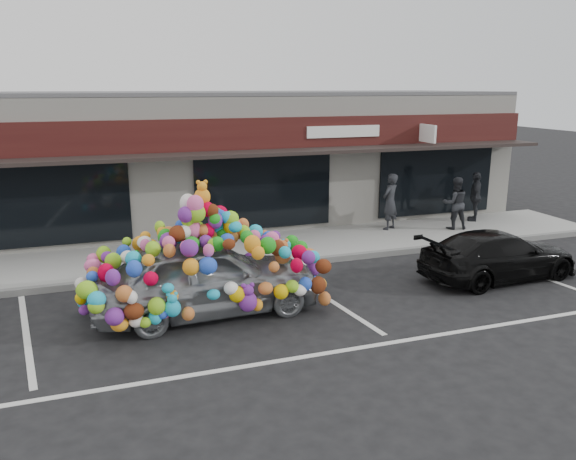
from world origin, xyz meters
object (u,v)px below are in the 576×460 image
object	(u,v)px
toy_car	(206,268)
pedestrian_a	(390,202)
pedestrian_c	(475,196)
pedestrian_b	(455,203)
black_sedan	(499,255)

from	to	relation	value
toy_car	pedestrian_a	bearing A→B (deg)	-58.63
pedestrian_a	pedestrian_c	bearing A→B (deg)	151.64
pedestrian_b	toy_car	bearing A→B (deg)	36.56
black_sedan	pedestrian_c	bearing A→B (deg)	-34.41
toy_car	pedestrian_c	bearing A→B (deg)	-67.64
black_sedan	pedestrian_a	distance (m)	4.62
toy_car	pedestrian_c	xyz separation A→B (m)	(9.84, 4.54, 0.01)
toy_car	black_sedan	distance (m)	7.02
pedestrian_a	pedestrian_b	bearing A→B (deg)	132.32
toy_car	pedestrian_c	world-z (taller)	toy_car
pedestrian_a	black_sedan	bearing A→B (deg)	64.55
black_sedan	pedestrian_b	size ratio (longest dim) A/B	2.44
black_sedan	pedestrian_c	world-z (taller)	pedestrian_c
black_sedan	toy_car	bearing A→B (deg)	85.30
black_sedan	pedestrian_a	size ratio (longest dim) A/B	2.27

